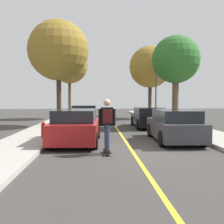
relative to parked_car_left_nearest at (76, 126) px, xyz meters
name	(u,v)px	position (x,y,z in m)	size (l,w,h in m)	color
ground	(131,150)	(2.12, -1.54, -0.71)	(80.00, 80.00, 0.00)	#3D3A38
sidewalk_left	(13,149)	(-2.12, -1.54, -0.64)	(2.13, 56.00, 0.14)	#ADA89E
center_line	(121,135)	(2.12, 2.46, -0.71)	(0.12, 39.20, 0.01)	gold
parked_car_left_nearest	(76,126)	(0.00, 0.00, 0.00)	(2.03, 4.11, 1.42)	maroon
parked_car_left_near	(84,116)	(0.00, 6.58, -0.02)	(1.92, 4.11, 1.42)	#1E5B33
parked_car_right_nearest	(174,126)	(4.24, 0.22, -0.02)	(1.94, 4.17, 1.39)	#38383D
parked_car_right_near	(149,117)	(4.24, 5.86, -0.06)	(1.99, 4.30, 1.30)	black
street_tree_left_nearest	(58,51)	(-1.69, 6.78, 4.37)	(4.03, 4.03, 6.97)	#3D2D1E
street_tree_left_near	(69,65)	(-1.69, 13.63, 4.28)	(3.42, 3.42, 6.58)	brown
street_tree_right_nearest	(176,60)	(5.93, 5.62, 3.63)	(3.05, 3.05, 5.78)	brown
street_tree_right_near	(150,67)	(5.93, 13.67, 4.18)	(3.97, 3.97, 6.75)	#3D2D1E
fire_hydrant	(43,130)	(-1.50, 0.70, -0.22)	(0.20, 0.20, 0.70)	#B2140F
streetlamp	(156,78)	(5.99, 11.45, 2.92)	(0.36, 0.24, 6.16)	#38383D
skateboard	(107,151)	(1.21, -2.23, -0.62)	(0.27, 0.85, 0.10)	black
skateboarder	(107,122)	(1.21, -2.26, 0.39)	(0.58, 0.70, 1.75)	black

